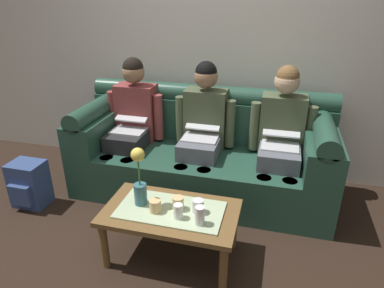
% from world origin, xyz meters
% --- Properties ---
extents(ground_plane, '(14.00, 14.00, 0.00)m').
position_xyz_m(ground_plane, '(0.00, 0.00, 0.00)').
color(ground_plane, black).
extents(back_wall_patterned, '(6.00, 0.12, 2.90)m').
position_xyz_m(back_wall_patterned, '(0.00, 1.70, 1.45)').
color(back_wall_patterned, silver).
rests_on(back_wall_patterned, ground_plane).
extents(couch, '(2.33, 0.88, 0.96)m').
position_xyz_m(couch, '(0.00, 1.17, 0.37)').
color(couch, '#234738').
rests_on(couch, ground_plane).
extents(person_left, '(0.56, 0.67, 1.22)m').
position_xyz_m(person_left, '(-0.69, 1.17, 0.66)').
color(person_left, '#232326').
rests_on(person_left, ground_plane).
extents(person_middle, '(0.56, 0.67, 1.22)m').
position_xyz_m(person_middle, '(0.00, 1.17, 0.66)').
color(person_middle, '#595B66').
rests_on(person_middle, ground_plane).
extents(person_right, '(0.56, 0.67, 1.22)m').
position_xyz_m(person_right, '(0.69, 1.17, 0.66)').
color(person_right, '#595B66').
rests_on(person_right, ground_plane).
extents(coffee_table, '(0.93, 0.53, 0.41)m').
position_xyz_m(coffee_table, '(0.00, 0.20, 0.35)').
color(coffee_table, brown).
rests_on(coffee_table, ground_plane).
extents(flower_vase, '(0.09, 0.09, 0.43)m').
position_xyz_m(flower_vase, '(-0.22, 0.21, 0.61)').
color(flower_vase, '#336672').
rests_on(flower_vase, coffee_table).
extents(cup_near_left, '(0.08, 0.08, 0.09)m').
position_xyz_m(cup_near_left, '(0.19, 0.21, 0.46)').
color(cup_near_left, silver).
rests_on(cup_near_left, coffee_table).
extents(cup_near_right, '(0.08, 0.08, 0.09)m').
position_xyz_m(cup_near_right, '(0.05, 0.21, 0.45)').
color(cup_near_right, '#DBB77A').
rests_on(cup_near_right, coffee_table).
extents(cup_far_center, '(0.08, 0.08, 0.09)m').
position_xyz_m(cup_far_center, '(-0.09, 0.15, 0.45)').
color(cup_far_center, '#DBB77A').
rests_on(cup_far_center, coffee_table).
extents(cup_far_left, '(0.07, 0.07, 0.13)m').
position_xyz_m(cup_far_left, '(0.23, 0.09, 0.47)').
color(cup_far_left, silver).
rests_on(cup_far_left, coffee_table).
extents(cup_far_right, '(0.06, 0.06, 0.10)m').
position_xyz_m(cup_far_right, '(0.08, 0.12, 0.46)').
color(cup_far_right, white).
rests_on(cup_far_right, coffee_table).
extents(backpack_left, '(0.29, 0.27, 0.42)m').
position_xyz_m(backpack_left, '(-1.43, 0.50, 0.20)').
color(backpack_left, '#33477A').
rests_on(backpack_left, ground_plane).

